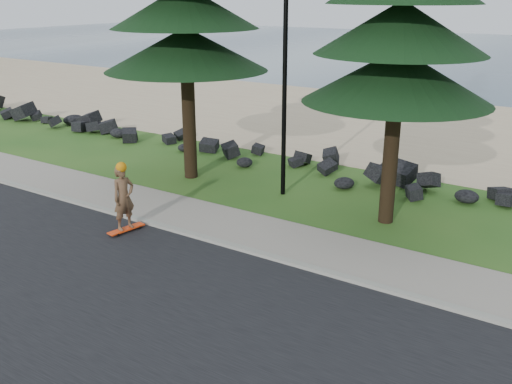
# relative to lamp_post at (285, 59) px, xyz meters

# --- Properties ---
(ground) EXTENTS (160.00, 160.00, 0.00)m
(ground) POSITION_rel_lamp_post_xyz_m (0.00, -3.20, -4.13)
(ground) COLOR #27571B
(ground) RESTS_ON ground
(road) EXTENTS (160.00, 7.00, 0.02)m
(road) POSITION_rel_lamp_post_xyz_m (0.00, -7.70, -4.12)
(road) COLOR black
(road) RESTS_ON ground
(kerb) EXTENTS (160.00, 0.20, 0.10)m
(kerb) POSITION_rel_lamp_post_xyz_m (0.00, -4.10, -4.08)
(kerb) COLOR gray
(kerb) RESTS_ON ground
(sidewalk) EXTENTS (160.00, 2.00, 0.08)m
(sidewalk) POSITION_rel_lamp_post_xyz_m (0.00, -3.00, -4.09)
(sidewalk) COLOR gray
(sidewalk) RESTS_ON ground
(beach_sand) EXTENTS (160.00, 15.00, 0.01)m
(beach_sand) POSITION_rel_lamp_post_xyz_m (0.00, 11.30, -4.13)
(beach_sand) COLOR tan
(beach_sand) RESTS_ON ground
(seawall_boulders) EXTENTS (60.00, 2.40, 1.10)m
(seawall_boulders) POSITION_rel_lamp_post_xyz_m (0.00, 2.40, -4.13)
(seawall_boulders) COLOR black
(seawall_boulders) RESTS_ON ground
(lamp_post) EXTENTS (0.25, 0.14, 8.14)m
(lamp_post) POSITION_rel_lamp_post_xyz_m (0.00, 0.00, 0.00)
(lamp_post) COLOR black
(lamp_post) RESTS_ON ground
(skateboarder) EXTENTS (0.51, 1.05, 1.90)m
(skateboarder) POSITION_rel_lamp_post_xyz_m (-1.92, -4.82, -3.18)
(skateboarder) COLOR #F43C0E
(skateboarder) RESTS_ON ground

